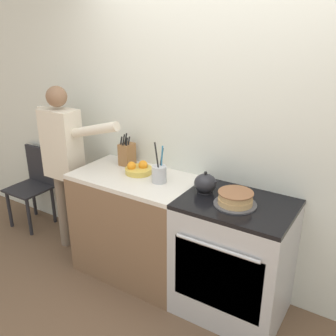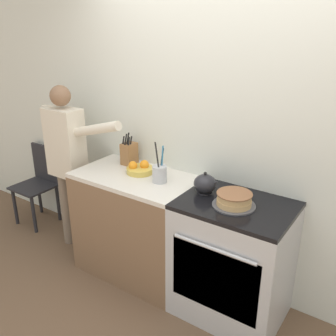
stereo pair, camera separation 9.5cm
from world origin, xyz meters
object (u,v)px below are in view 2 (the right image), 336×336
Objects in this scene: utensil_crock at (160,173)px; person_baker at (67,156)px; stove_range at (232,260)px; dining_chair at (40,179)px; knife_block at (129,153)px; layer_cake at (234,200)px; tea_kettle at (205,184)px; fruit_bowl at (140,169)px.

utensil_crock is 1.01m from person_baker.
dining_chair is (-2.34, 0.14, 0.02)m from stove_range.
person_baker is (-0.56, -0.21, -0.08)m from knife_block.
layer_cake is 1.47× the size of tea_kettle.
fruit_bowl is at bearing 175.40° from stove_range.
stove_range is 0.58× the size of person_baker.
tea_kettle reaches higher than stove_range.
layer_cake is 1.04× the size of knife_block.
stove_range is 0.59m from tea_kettle.
tea_kettle is 0.24× the size of dining_chair.
layer_cake is 1.32× the size of fruit_bowl.
stove_range is at bearing -4.60° from fruit_bowl.
tea_kettle reaches higher than fruit_bowl.
fruit_bowl is at bearing 173.08° from layer_cake.
dining_chair is at bearing 177.43° from fruit_bowl.
tea_kettle is at bearing 4.21° from utensil_crock.
utensil_crock reaches higher than knife_block.
stove_range is 1.09× the size of dining_chair.
person_baker is (-1.66, -0.03, 0.48)m from stove_range.
knife_block is at bearing 168.91° from layer_cake.
dining_chair is at bearing 166.94° from person_baker.
utensil_crock reaches higher than tea_kettle.
knife_block reaches higher than tea_kettle.
fruit_bowl is 0.14× the size of person_baker.
tea_kettle is 0.39m from utensil_crock.
utensil_crock is 0.26m from fruit_bowl.
stove_range is 4.12× the size of fruit_bowl.
knife_block is 0.23m from fruit_bowl.
stove_range reaches higher than dining_chair.
tea_kettle is 0.90× the size of fruit_bowl.
person_baker is (-1.66, 0.01, -0.03)m from layer_cake.
fruit_bowl is (0.20, -0.11, -0.07)m from knife_block.
stove_range is 1.03m from fruit_bowl.
dining_chair is at bearing 177.25° from tea_kettle.
tea_kettle is 1.39m from person_baker.
stove_range is 3.23× the size of knife_block.
layer_cake is 0.90× the size of utensil_crock.
tea_kettle is at bearing 164.42° from layer_cake.
tea_kettle is 0.61× the size of utensil_crock.
knife_block is 0.18× the size of person_baker.
utensil_crock is (-0.65, 0.01, 0.53)m from stove_range.
person_baker reaches higher than utensil_crock.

